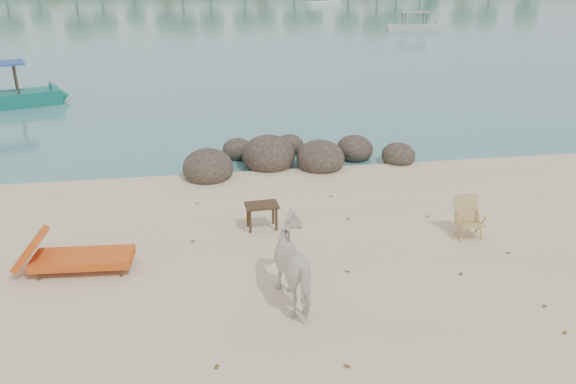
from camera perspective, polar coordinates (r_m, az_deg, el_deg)
name	(u,v)px	position (r m, az deg, el deg)	size (l,w,h in m)	color
boulders	(286,158)	(15.74, -0.22, 3.50)	(6.55, 3.11, 1.12)	#302620
cow	(299,266)	(9.27, 1.15, -7.55)	(0.73, 1.60, 1.35)	white
side_table	(262,218)	(11.91, -2.66, -2.61)	(0.69, 0.44, 0.56)	black
lounge_chair	(82,255)	(10.99, -20.16, -6.01)	(2.23, 0.78, 0.67)	#D04318
deck_chair	(471,220)	(12.05, 18.06, -2.73)	(0.53, 0.59, 0.84)	tan
boat_mid	(415,15)	(50.72, 12.74, 17.16)	(5.09, 1.15, 2.49)	#BABAB5
boat_far	(324,3)	(80.08, 3.66, 18.65)	(5.74, 1.29, 0.67)	silver
dead_leaves	(365,265)	(10.77, 7.81, -7.32)	(8.12, 6.30, 0.00)	brown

